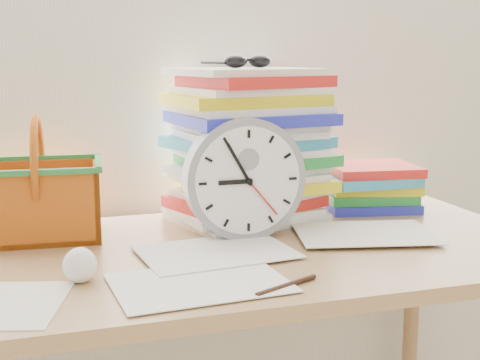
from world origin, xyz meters
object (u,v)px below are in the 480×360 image
object	(u,v)px
desk	(227,281)
clock	(244,179)
book_stack	(369,187)
basket	(39,178)
paper_stack	(251,145)

from	to	relation	value
desk	clock	size ratio (longest dim) A/B	5.21
desk	clock	distance (m)	0.23
desk	book_stack	world-z (taller)	book_stack
basket	book_stack	bearing A→B (deg)	6.32
basket	paper_stack	bearing A→B (deg)	6.11
clock	book_stack	world-z (taller)	clock
desk	book_stack	bearing A→B (deg)	26.60
clock	book_stack	xyz separation A→B (m)	(0.40, 0.17, -0.08)
desk	paper_stack	world-z (taller)	paper_stack
desk	basket	distance (m)	0.47
clock	desk	bearing A→B (deg)	-133.47
paper_stack	basket	size ratio (longest dim) A/B	1.37
clock	basket	size ratio (longest dim) A/B	1.00
clock	basket	bearing A→B (deg)	161.14
paper_stack	book_stack	xyz separation A→B (m)	(0.33, 0.01, -0.13)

